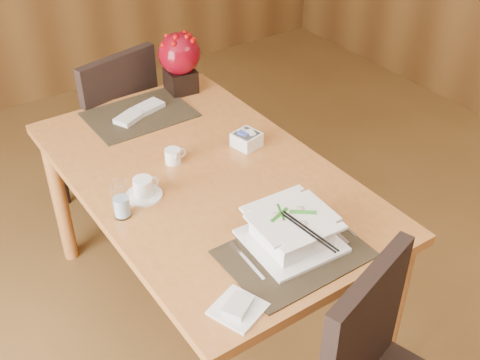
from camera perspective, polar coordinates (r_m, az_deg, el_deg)
dining_table at (r=2.37m, az=-3.29°, el=-1.29°), size 0.90×1.50×0.75m
placemat_near at (r=1.96m, az=5.16°, el=-6.94°), size 0.45×0.33×0.01m
placemat_far at (r=2.73m, az=-9.49°, el=6.15°), size 0.45×0.33×0.01m
soup_setting at (r=1.97m, az=4.93°, el=-4.78°), size 0.30×0.30×0.12m
coffee_cup at (r=2.20m, az=-9.15°, el=-0.84°), size 0.13×0.13×0.08m
water_glass at (r=2.10m, az=-11.24°, el=-1.81°), size 0.08×0.08×0.14m
creamer_jug at (r=2.37m, az=-6.39°, el=2.27°), size 0.09×0.09×0.06m
sugar_caddy at (r=2.46m, az=0.63°, el=3.84°), size 0.12×0.12×0.06m
berry_decor at (r=2.84m, az=-5.76°, el=11.34°), size 0.19×0.19×0.29m
napkins_far at (r=2.73m, az=-9.39°, el=6.45°), size 0.27×0.17×0.02m
bread_plate at (r=1.79m, az=-0.19°, el=-12.13°), size 0.18×0.18×0.01m
far_chair at (r=3.12m, az=-12.12°, el=5.09°), size 0.52×0.52×0.94m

